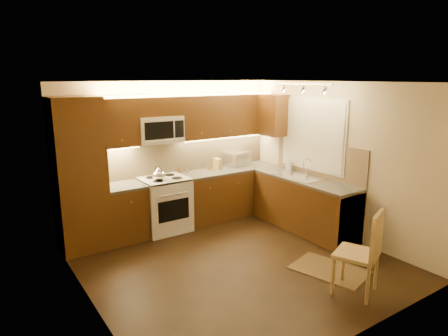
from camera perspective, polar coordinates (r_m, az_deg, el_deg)
floor at (r=5.79m, az=1.85°, el=-13.36°), size 4.00×4.00×0.01m
ceiling at (r=5.19m, az=2.06°, el=12.19°), size 4.00×4.00×0.01m
wall_back at (r=7.04m, az=-7.62°, el=2.05°), size 4.00×0.01×2.50m
wall_front at (r=3.99m, az=19.15°, el=-7.12°), size 4.00×0.01×2.50m
wall_left at (r=4.53m, az=-19.10°, el=-4.71°), size 0.01×4.00×2.50m
wall_right at (r=6.70m, az=15.96°, el=1.11°), size 0.01×4.00×2.50m
pantry at (r=6.23m, az=-20.04°, el=-1.00°), size 0.70×0.60×2.30m
base_cab_back_left at (r=6.61m, az=-13.98°, el=-6.32°), size 0.62×0.60×0.86m
counter_back_left at (r=6.48m, az=-14.20°, el=-2.56°), size 0.62×0.60×0.04m
base_cab_back_right at (r=7.49m, az=0.75°, el=-3.62°), size 1.92×0.60×0.86m
counter_back_right at (r=7.38m, az=0.76°, el=-0.27°), size 1.92×0.60×0.04m
base_cab_right at (r=6.95m, az=11.42°, el=-5.22°), size 0.60×2.00×0.86m
counter_right at (r=6.83m, az=11.58°, el=-1.63°), size 0.60×2.00×0.04m
dishwasher at (r=6.51m, az=15.81°, el=-6.73°), size 0.58×0.60×0.84m
backsplash_back at (r=7.20m, az=-5.08°, el=1.95°), size 3.30×0.02×0.60m
backsplash_right at (r=6.96m, az=13.38°, el=1.27°), size 0.02×2.00×0.60m
upper_cab_back_left at (r=6.41m, az=-15.08°, el=6.31°), size 0.62×0.35×0.75m
upper_cab_back_right at (r=7.32m, az=0.22°, el=7.53°), size 1.92×0.35×0.75m
upper_cab_bridge at (r=6.64m, az=-9.51°, el=8.70°), size 0.76×0.35×0.31m
upper_cab_right_corner at (r=7.46m, az=7.12°, el=7.53°), size 0.35×0.50×0.75m
stove at (r=6.83m, az=-8.47°, el=-5.18°), size 0.76×0.65×0.92m
microwave at (r=6.67m, az=-9.33°, el=5.48°), size 0.76×0.38×0.44m
window_frame at (r=6.99m, az=12.63°, el=4.69°), size 0.03×1.44×1.24m
window_blinds at (r=6.98m, az=12.51°, el=4.67°), size 0.02×1.36×1.16m
sink at (r=6.91m, az=10.74°, el=-0.61°), size 0.52×0.86×0.15m
faucet at (r=7.01m, az=11.81°, el=0.18°), size 0.20×0.04×0.30m
track_light_bar at (r=6.51m, az=11.28°, el=11.76°), size 0.04×1.20×0.03m
kettle at (r=6.52m, az=-9.36°, el=-0.77°), size 0.26×0.26×0.24m
toaster_oven at (r=7.62m, az=1.91°, el=1.33°), size 0.49×0.41×0.26m
knife_block at (r=7.32m, az=-0.95°, el=0.59°), size 0.12×0.16×0.20m
spice_jar_a at (r=7.07m, az=-5.19°, el=-0.39°), size 0.05×0.05×0.09m
spice_jar_b at (r=7.11m, az=-6.33°, el=-0.29°), size 0.05×0.05×0.10m
spice_jar_c at (r=7.26m, az=-2.42°, el=0.05°), size 0.06×0.06×0.09m
spice_jar_d at (r=7.26m, az=-2.14°, el=0.05°), size 0.05×0.05×0.09m
soap_bottle at (r=7.37m, az=9.28°, el=0.53°), size 0.11×0.12×0.21m
rug at (r=5.76m, az=14.91°, el=-13.94°), size 0.89×1.11×0.01m
dining_chair at (r=5.10m, az=18.48°, el=-11.34°), size 0.61×0.61×1.06m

